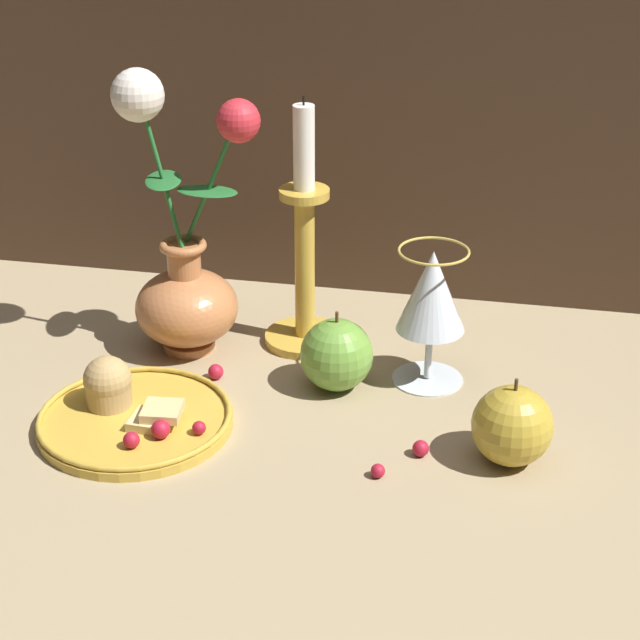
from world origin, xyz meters
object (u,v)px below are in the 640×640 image
plate_with_pastries (130,411)px  apple_beside_vase (337,355)px  vase (185,270)px  apple_near_glass (512,426)px  candlestick (305,261)px  wine_glass (432,297)px

plate_with_pastries → apple_beside_vase: apple_beside_vase is taller
vase → apple_near_glass: 0.42m
candlestick → apple_near_glass: 0.33m
plate_with_pastries → wine_glass: size_ratio=1.29×
candlestick → apple_beside_vase: (0.06, -0.10, -0.07)m
wine_glass → apple_near_glass: size_ratio=1.71×
wine_glass → apple_beside_vase: (-0.10, -0.04, -0.06)m
apple_near_glass → apple_beside_vase: bearing=151.0°
apple_near_glass → vase: bearing=156.8°
plate_with_pastries → wine_glass: (0.29, 0.15, 0.09)m
plate_with_pastries → candlestick: 0.27m
plate_with_pastries → candlestick: size_ratio=0.68×
candlestick → vase: bearing=-162.0°
plate_with_pastries → apple_near_glass: apple_near_glass is taller
plate_with_pastries → apple_beside_vase: 0.23m
plate_with_pastries → apple_beside_vase: bearing=30.6°
plate_with_pastries → apple_beside_vase: size_ratio=2.20×
candlestick → apple_beside_vase: bearing=-60.2°
apple_beside_vase → apple_near_glass: size_ratio=1.00×
vase → apple_near_glass: vase is taller
plate_with_pastries → wine_glass: bearing=27.4°
vase → candlestick: (0.13, 0.04, 0.00)m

